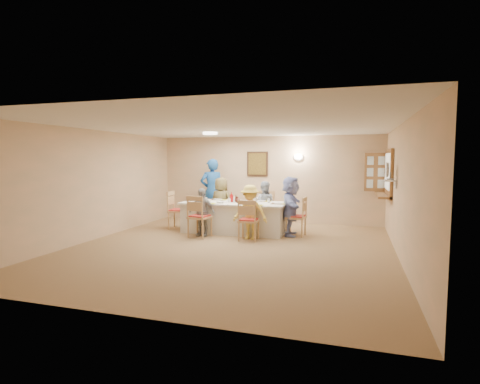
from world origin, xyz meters
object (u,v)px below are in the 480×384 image
(serving_hatch, at_px, (389,173))
(diner_right_end, at_px, (291,206))
(diner_back_left, at_px, (221,202))
(diner_back_right, at_px, (264,205))
(chair_front_right, at_px, (249,220))
(chair_left_end, at_px, (178,210))
(desk_fan, at_px, (389,173))
(chair_right_end, at_px, (296,216))
(dining_table, at_px, (234,217))
(chair_back_right, at_px, (265,210))
(diner_front_right, at_px, (250,212))
(chair_front_left, at_px, (200,216))
(condiment_ketchup, at_px, (232,197))
(caregiver, at_px, (212,191))
(chair_back_left, at_px, (223,210))
(diner_front_left, at_px, (202,212))

(serving_hatch, relative_size, diner_right_end, 1.05)
(diner_back_left, bearing_deg, diner_back_right, -169.18)
(serving_hatch, relative_size, chair_front_right, 1.59)
(chair_front_right, xyz_separation_m, diner_back_right, (0.00, 1.48, 0.16))
(chair_left_end, bearing_deg, diner_back_right, -77.14)
(desk_fan, height_order, chair_right_end, desk_fan)
(dining_table, bearing_deg, diner_right_end, 0.00)
(chair_back_right, distance_m, diner_back_right, 0.18)
(chair_left_end, bearing_deg, diner_front_right, -112.24)
(diner_right_end, bearing_deg, chair_right_end, -97.15)
(chair_front_right, xyz_separation_m, diner_front_right, (0.00, 0.12, 0.16))
(chair_front_left, bearing_deg, chair_back_right, -117.95)
(chair_front_right, distance_m, condiment_ketchup, 1.14)
(chair_front_left, relative_size, diner_back_right, 0.79)
(chair_right_end, distance_m, diner_back_right, 1.18)
(desk_fan, bearing_deg, caregiver, 158.58)
(chair_back_right, xyz_separation_m, condiment_ketchup, (-0.68, -0.78, 0.39))
(chair_back_left, xyz_separation_m, chair_front_right, (1.20, -1.60, 0.02))
(dining_table, bearing_deg, chair_front_right, -53.13)
(chair_front_right, height_order, chair_right_end, chair_right_end)
(caregiver, bearing_deg, desk_fan, 128.18)
(desk_fan, distance_m, caregiver, 4.97)
(dining_table, height_order, chair_back_left, chair_back_left)
(chair_back_right, xyz_separation_m, chair_front_right, (0.00, -1.60, -0.02))
(dining_table, bearing_deg, diner_front_right, -48.58)
(chair_front_right, height_order, diner_back_left, diner_back_left)
(diner_back_right, bearing_deg, chair_right_end, 138.41)
(diner_front_right, distance_m, condiment_ketchup, 1.01)
(dining_table, distance_m, chair_right_end, 1.55)
(chair_back_left, xyz_separation_m, diner_back_right, (1.20, -0.12, 0.18))
(chair_front_left, xyz_separation_m, chair_right_end, (2.15, 0.80, -0.02))
(serving_hatch, bearing_deg, diner_right_end, -162.58)
(chair_front_right, relative_size, caregiver, 0.51)
(chair_front_right, relative_size, diner_back_left, 0.70)
(chair_back_right, bearing_deg, chair_left_end, -158.48)
(diner_back_left, bearing_deg, desk_fan, 173.01)
(chair_back_right, bearing_deg, chair_right_end, -38.99)
(dining_table, bearing_deg, condiment_ketchup, 169.22)
(chair_back_left, height_order, diner_right_end, diner_right_end)
(diner_right_end, bearing_deg, chair_left_end, 82.85)
(diner_front_left, xyz_separation_m, caregiver, (-0.45, 1.83, 0.35))
(chair_front_left, height_order, condiment_ketchup, condiment_ketchup)
(serving_hatch, relative_size, desk_fan, 5.00)
(chair_back_left, height_order, diner_front_right, diner_front_right)
(caregiver, bearing_deg, diner_right_end, 124.63)
(diner_back_right, distance_m, caregiver, 1.74)
(chair_back_right, height_order, chair_front_right, chair_back_right)
(chair_front_left, height_order, diner_right_end, diner_right_end)
(dining_table, height_order, caregiver, caregiver)
(desk_fan, relative_size, condiment_ketchup, 1.18)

